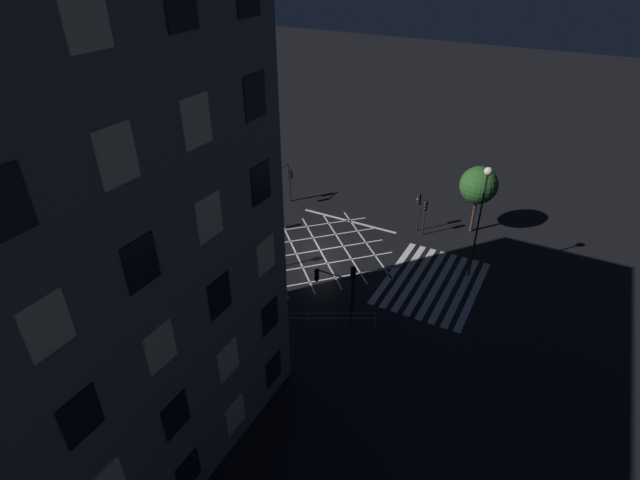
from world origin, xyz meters
The scene contains 15 objects.
ground_plane centered at (0.00, 0.00, 0.00)m, with size 200.00×200.00×0.00m, color black.
road_markings centered at (0.28, -6.51, 0.00)m, with size 14.05×20.21×0.01m.
traffic_light_sw_cross centered at (-6.83, -4.56, 2.58)m, with size 0.36×3.08×3.47m.
traffic_light_nw_cross centered at (-6.66, 5.79, 2.38)m, with size 0.36×1.86×3.29m.
traffic_light_se_main centered at (6.42, -6.81, 2.50)m, with size 0.39×0.36×3.49m.
traffic_light_se_cross centered at (6.96, -6.09, 2.61)m, with size 0.36×0.39×3.64m.
traffic_light_ne_cross centered at (6.57, 6.75, 2.48)m, with size 0.36×0.39×3.47m.
traffic_light_sw_main centered at (-6.46, -5.98, 2.97)m, with size 0.39×0.36×4.16m.
traffic_light_ne_main centered at (5.55, 7.01, 3.01)m, with size 2.07×0.36×4.13m.
traffic_light_median_north centered at (-0.37, 6.40, 2.36)m, with size 0.36×0.39×3.30m.
street_lamp_east centered at (2.27, -12.00, 6.89)m, with size 0.61×0.61×9.14m.
street_lamp_west centered at (-10.19, 6.83, 6.89)m, with size 0.63×0.63×8.95m.
street_tree_near centered at (9.25, -10.44, 4.52)m, with size 3.25×3.25×6.16m.
waiting_car centered at (-2.34, 8.95, 0.58)m, with size 1.70×4.15×1.22m.
pedestrian_railing centered at (-8.33, -4.48, 0.67)m, with size 3.61×6.68×1.05m.
Camera 1 is at (-31.26, -16.81, 22.83)m, focal length 28.00 mm.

